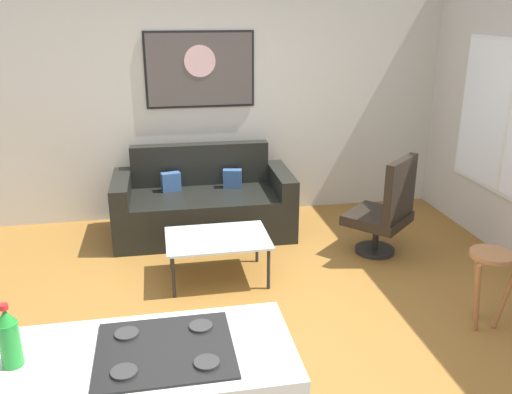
% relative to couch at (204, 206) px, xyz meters
% --- Properties ---
extents(ground, '(6.40, 6.40, 0.04)m').
position_rel_couch_xyz_m(ground, '(0.25, -1.82, -0.33)').
color(ground, brown).
extents(back_wall, '(6.40, 0.05, 2.80)m').
position_rel_couch_xyz_m(back_wall, '(0.25, 0.60, 1.09)').
color(back_wall, beige).
rests_on(back_wall, ground).
extents(couch, '(1.88, 0.91, 0.91)m').
position_rel_couch_xyz_m(couch, '(0.00, 0.00, 0.00)').
color(couch, black).
rests_on(couch, ground).
extents(coffee_table, '(0.91, 0.64, 0.41)m').
position_rel_couch_xyz_m(coffee_table, '(0.02, -1.09, 0.06)').
color(coffee_table, silver).
rests_on(coffee_table, ground).
extents(armchair, '(0.77, 0.77, 1.00)m').
position_rel_couch_xyz_m(armchair, '(1.69, -0.88, 0.16)').
color(armchair, black).
rests_on(armchair, ground).
extents(bar_stool, '(0.37, 0.36, 0.62)m').
position_rel_couch_xyz_m(bar_stool, '(1.93, -2.23, 0.17)').
color(bar_stool, '#9A643A').
rests_on(bar_stool, ground).
extents(soda_bottle_2, '(0.09, 0.09, 0.29)m').
position_rel_couch_xyz_m(soda_bottle_2, '(-1.10, -3.37, 0.72)').
color(soda_bottle_2, '#228C2F').
rests_on(soda_bottle_2, kitchen_counter).
extents(wall_painting, '(1.19, 0.03, 0.82)m').
position_rel_couch_xyz_m(wall_painting, '(0.06, 0.56, 1.37)').
color(wall_painting, black).
extents(window, '(0.03, 1.62, 1.49)m').
position_rel_couch_xyz_m(window, '(2.84, -0.92, 1.01)').
color(window, silver).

